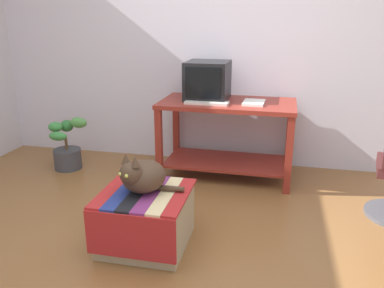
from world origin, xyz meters
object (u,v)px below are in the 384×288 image
(tv_monitor, at_px, (208,81))
(ottoman_with_blanket, at_px, (146,218))
(cat, at_px, (142,176))
(potted_plant, at_px, (67,149))
(keyboard, at_px, (207,103))
(desk, at_px, (227,126))
(book, at_px, (254,103))

(tv_monitor, bearing_deg, ottoman_with_blanket, -95.38)
(cat, bearing_deg, potted_plant, 160.26)
(cat, relative_size, potted_plant, 0.83)
(keyboard, height_order, cat, keyboard)
(keyboard, bearing_deg, desk, 43.30)
(cat, height_order, potted_plant, cat)
(potted_plant, bearing_deg, ottoman_with_blanket, -43.39)
(cat, bearing_deg, book, 88.06)
(tv_monitor, height_order, ottoman_with_blanket, tv_monitor)
(ottoman_with_blanket, bearing_deg, tv_monitor, 83.57)
(cat, distance_m, potted_plant, 1.75)
(cat, xyz_separation_m, potted_plant, (-1.25, 1.19, -0.30))
(tv_monitor, relative_size, keyboard, 1.11)
(tv_monitor, distance_m, potted_plant, 1.61)
(book, bearing_deg, ottoman_with_blanket, -112.63)
(keyboard, bearing_deg, potted_plant, -176.54)
(desk, bearing_deg, book, -11.48)
(tv_monitor, distance_m, keyboard, 0.27)
(desk, relative_size, book, 4.89)
(desk, xyz_separation_m, ottoman_with_blanket, (-0.37, -1.37, -0.31))
(desk, xyz_separation_m, cat, (-0.38, -1.37, -0.00))
(book, bearing_deg, desk, 170.03)
(book, height_order, cat, book)
(keyboard, xyz_separation_m, ottoman_with_blanket, (-0.20, -1.22, -0.56))
(book, relative_size, ottoman_with_blanket, 0.44)
(tv_monitor, height_order, book, tv_monitor)
(keyboard, bearing_deg, book, 14.98)
(keyboard, xyz_separation_m, book, (0.42, 0.09, -0.00))
(keyboard, height_order, book, same)
(desk, distance_m, tv_monitor, 0.47)
(keyboard, height_order, potted_plant, keyboard)
(tv_monitor, bearing_deg, keyboard, -79.82)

